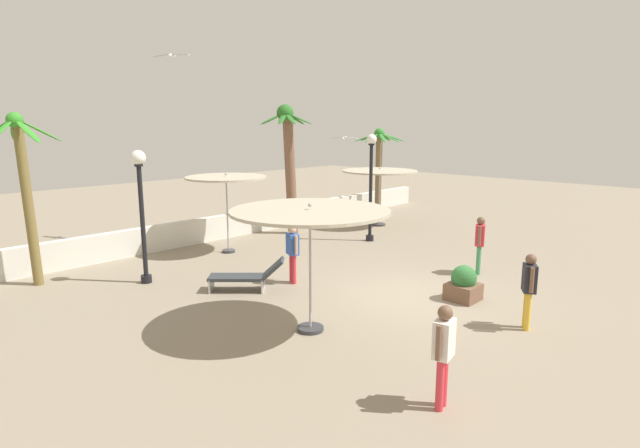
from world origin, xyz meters
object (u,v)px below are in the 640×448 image
Objects in this scene: patio_umbrella_0 at (226,180)px; lamp_post_0 at (141,200)px; palm_tree_1 at (24,179)px; lounge_chair_0 at (247,276)px; patio_umbrella_1 at (310,216)px; guest_0 at (529,284)px; guest_2 at (293,249)px; palm_tree_3 at (379,158)px; lamp_post_1 at (371,177)px; palm_tree_0 at (289,156)px; guest_3 at (480,240)px; planter at (463,284)px; seagull_0 at (172,55)px; guest_1 at (444,347)px; seagull_1 at (344,138)px; patio_umbrella_2 at (380,174)px.

lamp_post_0 is at bearing -162.84° from patio_umbrella_0.
palm_tree_1 is 2.53× the size of lounge_chair_0.
palm_tree_1 reaches higher than lamp_post_0.
patio_umbrella_1 is 1.80× the size of lounge_chair_0.
patio_umbrella_0 is at bearing 60.02° from lounge_chair_0.
guest_0 reaches higher than guest_2.
guest_0 is (3.10, -3.14, -1.41)m from patio_umbrella_1.
palm_tree_3 is 5.90m from lamp_post_1.
palm_tree_0 is 2.98× the size of guest_3.
guest_0 is 2.01m from planter.
palm_tree_3 is 3.16× the size of seagull_0.
lamp_post_0 is at bearing 133.16° from guest_2.
guest_1 is (2.11, -10.68, -1.80)m from palm_tree_1.
guest_0 is (-8.99, -10.60, -1.60)m from palm_tree_3.
lamp_post_1 is at bearing 60.44° from guest_0.
palm_tree_0 is 2.77× the size of lounge_chair_0.
lamp_post_0 is at bearing 90.07° from guest_1.
patio_umbrella_1 is 4.50m from planter.
lamp_post_0 is 3.38m from lounge_chair_0.
lounge_chair_0 is 1.09× the size of guest_1.
seagull_1 reaches higher than guest_3.
guest_2 is (2.64, 5.96, -0.04)m from guest_1.
guest_1 is (-0.72, -3.41, -1.40)m from patio_umbrella_1.
seagull_1 is (3.83, 0.60, 0.56)m from palm_tree_0.
lounge_chair_0 is 1.40m from guest_2.
palm_tree_1 is 2.79× the size of guest_0.
guest_2 is 1.24× the size of seagull_0.
palm_tree_3 is 12.28m from planter.
seagull_0 reaches higher than planter.
palm_tree_1 reaches higher than patio_umbrella_1.
palm_tree_1 is 12.11m from guest_0.
patio_umbrella_2 reaches higher than planter.
guest_2 is (-10.16, -4.91, -1.63)m from palm_tree_3.
patio_umbrella_2 is 1.74× the size of lounge_chair_0.
guest_0 is at bearing -65.81° from lamp_post_0.
lamp_post_0 is (-12.81, -2.08, -0.33)m from palm_tree_3.
guest_3 is (-1.16, -4.73, -1.31)m from lamp_post_1.
guest_3 is at bearing 40.48° from guest_0.
guest_2 is at bearing -16.61° from lounge_chair_0.
patio_umbrella_1 is at bearing 78.17° from guest_1.
palm_tree_0 is 3.03× the size of guest_1.
palm_tree_1 is at bearing 171.53° from patio_umbrella_0.
palm_tree_1 is (-5.55, 0.83, 0.40)m from patio_umbrella_0.
patio_umbrella_0 is 1.69× the size of guest_2.
patio_umbrella_2 is 10.42m from lamp_post_0.
palm_tree_1 is at bearing -162.57° from seagull_0.
patio_umbrella_0 is at bearing 97.95° from planter.
palm_tree_3 is 2.25× the size of lounge_chair_0.
patio_umbrella_2 is 11.00m from guest_0.
patio_umbrella_0 is 1.60× the size of guest_3.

